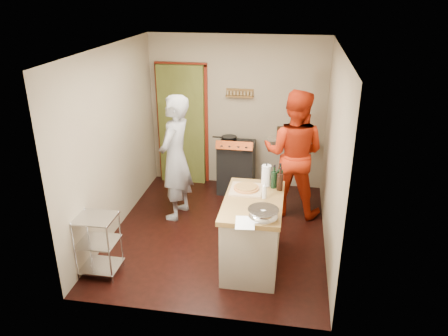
{
  "coord_description": "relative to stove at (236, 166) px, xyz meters",
  "views": [
    {
      "loc": [
        0.98,
        -5.4,
        3.34
      ],
      "look_at": [
        0.07,
        0.0,
        1.01
      ],
      "focal_mm": 35.0,
      "sensor_mm": 36.0,
      "label": 1
    }
  ],
  "objects": [
    {
      "name": "floor",
      "position": [
        -0.05,
        -1.42,
        -0.45
      ],
      "size": [
        3.5,
        3.5,
        0.0
      ],
      "primitive_type": "plane",
      "color": "black",
      "rests_on": "ground"
    },
    {
      "name": "ceiling",
      "position": [
        -0.05,
        -1.42,
        2.16
      ],
      "size": [
        3.0,
        3.5,
        0.02
      ],
      "primitive_type": "cube",
      "color": "white",
      "rests_on": "back_wall"
    },
    {
      "name": "left_wall",
      "position": [
        -1.55,
        -1.42,
        0.85
      ],
      "size": [
        0.04,
        3.5,
        2.6
      ],
      "primitive_type": "cube",
      "color": "gray",
      "rests_on": "ground"
    },
    {
      "name": "island",
      "position": [
        0.51,
        -2.11,
        0.03
      ],
      "size": [
        0.72,
        1.33,
        1.22
      ],
      "color": "#B7AC9B",
      "rests_on": "ground"
    },
    {
      "name": "stove",
      "position": [
        0.0,
        0.0,
        0.0
      ],
      "size": [
        0.6,
        0.63,
        1.0
      ],
      "color": "black",
      "rests_on": "ground"
    },
    {
      "name": "person_red",
      "position": [
        0.95,
        -0.61,
        0.53
      ],
      "size": [
        1.07,
        0.91,
        1.95
      ],
      "primitive_type": "imported",
      "rotation": [
        0.0,
        0.0,
        2.94
      ],
      "color": "#B1250B",
      "rests_on": "ground"
    },
    {
      "name": "back_wall",
      "position": [
        -0.69,
        0.36,
        0.68
      ],
      "size": [
        3.0,
        0.44,
        2.6
      ],
      "color": "gray",
      "rests_on": "ground"
    },
    {
      "name": "person_stripe",
      "position": [
        -0.77,
        -1.03,
        0.5
      ],
      "size": [
        0.57,
        0.76,
        1.91
      ],
      "primitive_type": "imported",
      "rotation": [
        0.0,
        0.0,
        -1.74
      ],
      "color": "silver",
      "rests_on": "ground"
    },
    {
      "name": "wire_shelving",
      "position": [
        -1.33,
        -2.62,
        -0.01
      ],
      "size": [
        0.48,
        0.4,
        0.8
      ],
      "color": "silver",
      "rests_on": "ground"
    },
    {
      "name": "right_wall",
      "position": [
        1.45,
        -1.42,
        0.85
      ],
      "size": [
        0.04,
        3.5,
        2.6
      ],
      "primitive_type": "cube",
      "color": "gray",
      "rests_on": "ground"
    }
  ]
}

